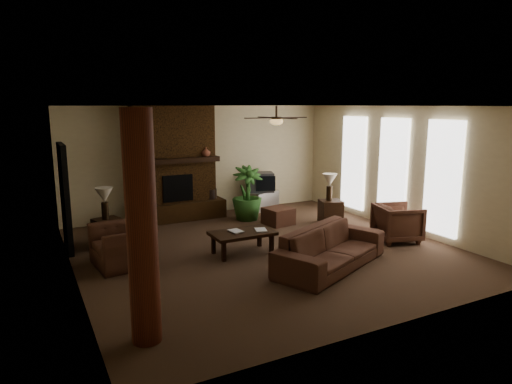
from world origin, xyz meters
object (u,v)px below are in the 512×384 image
side_table_left (108,232)px  lamp_left (104,197)px  armchair_right (398,221)px  lamp_right (330,182)px  log_column (142,230)px  floor_vase (210,199)px  floor_plant (247,205)px  sofa (331,241)px  armchair_left (123,239)px  side_table_right (331,212)px  coffee_table (242,235)px  ottoman (278,216)px  tv_stand (262,200)px

side_table_left → lamp_left: lamp_left is taller
armchair_right → lamp_right: bearing=27.9°
lamp_right → log_column: bearing=-146.2°
floor_vase → floor_plant: bearing=-50.8°
sofa → armchair_left: armchair_left is taller
floor_plant → lamp_right: (1.63, -1.17, 0.63)m
armchair_right → side_table_left: armchair_right is taller
armchair_left → floor_plant: 3.90m
floor_plant → side_table_right: floor_plant is taller
floor_vase → side_table_right: 3.08m
floor_vase → armchair_right: bearing=-55.6°
floor_vase → lamp_right: 3.08m
armchair_left → lamp_right: 5.11m
armchair_left → coffee_table: size_ratio=0.91×
armchair_right → lamp_right: size_ratio=1.32×
armchair_right → ottoman: bearing=50.5°
sofa → ottoman: sofa is taller
log_column → ottoman: size_ratio=4.67×
armchair_left → armchair_right: (5.41, -1.18, -0.05)m
tv_stand → floor_plant: bearing=-157.1°
sofa → floor_plant: size_ratio=1.80×
floor_vase → side_table_right: bearing=-41.0°
floor_vase → tv_stand: bearing=0.0°
armchair_left → lamp_left: bearing=177.0°
armchair_left → coffee_table: bearing=72.8°
armchair_left → side_table_left: bearing=175.6°
armchair_left → coffee_table: armchair_left is taller
coffee_table → side_table_right: 3.11m
coffee_table → floor_plant: (1.25, 2.31, 0.00)m
floor_plant → lamp_left: size_ratio=2.06×
sofa → floor_plant: sofa is taller
log_column → sofa: (3.51, 1.03, -0.93)m
lamp_left → side_table_left: bearing=-0.8°
ottoman → tv_stand: bearing=75.4°
log_column → side_table_left: 4.32m
coffee_table → tv_stand: 3.77m
armchair_right → floor_plant: size_ratio=0.64×
ottoman → lamp_right: lamp_right is taller
armchair_right → log_column: bearing=123.1°
ottoman → sofa: bearing=-102.5°
side_table_right → side_table_left: bearing=173.0°
sofa → floor_vase: size_ratio=3.13×
armchair_right → side_table_right: bearing=27.2°
side_table_left → armchair_right: bearing=-24.6°
armchair_right → side_table_right: armchair_right is taller
coffee_table → side_table_right: (2.90, 1.10, -0.10)m
floor_plant → lamp_right: bearing=-35.8°
log_column → armchair_left: (0.30, 2.85, -0.92)m
floor_vase → side_table_left: bearing=-153.5°
ottoman → side_table_left: size_ratio=1.09×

